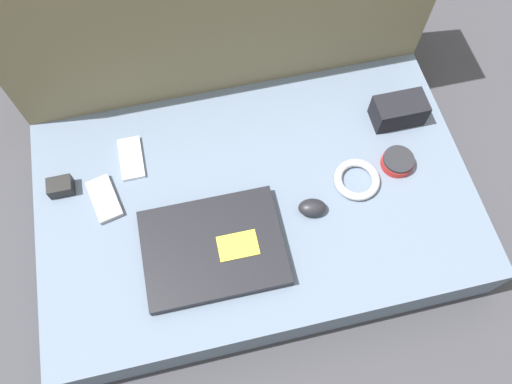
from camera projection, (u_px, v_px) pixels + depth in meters
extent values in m
plane|color=#38383D|center=(256.00, 218.00, 1.33)|extent=(8.00, 8.00, 0.00)
cube|color=slate|center=(256.00, 208.00, 1.27)|extent=(1.05, 0.65, 0.15)
cube|color=#756B4C|center=(218.00, 26.00, 1.26)|extent=(1.05, 0.20, 0.55)
cube|color=black|center=(213.00, 248.00, 1.13)|extent=(0.32, 0.24, 0.03)
cube|color=yellow|center=(238.00, 246.00, 1.12)|extent=(0.09, 0.06, 0.00)
ellipsoid|color=black|center=(312.00, 208.00, 1.17)|extent=(0.07, 0.06, 0.03)
cylinder|color=red|center=(397.00, 162.00, 1.23)|extent=(0.08, 0.08, 0.02)
cylinder|color=#232328|center=(399.00, 159.00, 1.21)|extent=(0.08, 0.08, 0.01)
cube|color=#99999E|center=(104.00, 199.00, 1.19)|extent=(0.08, 0.13, 0.01)
cube|color=silver|center=(131.00, 158.00, 1.24)|extent=(0.06, 0.12, 0.01)
cube|color=black|center=(399.00, 111.00, 1.26)|extent=(0.13, 0.07, 0.07)
cube|color=black|center=(61.00, 187.00, 1.19)|extent=(0.06, 0.04, 0.04)
torus|color=#B2B2B7|center=(357.00, 179.00, 1.21)|extent=(0.11, 0.11, 0.02)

